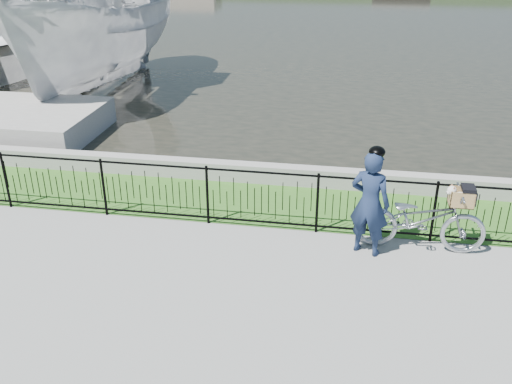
# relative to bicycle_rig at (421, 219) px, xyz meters

# --- Properties ---
(ground) EXTENTS (120.00, 120.00, 0.00)m
(ground) POSITION_rel_bicycle_rig_xyz_m (-2.75, -1.31, -0.58)
(ground) COLOR gray
(ground) RESTS_ON ground
(grass_strip) EXTENTS (60.00, 2.00, 0.01)m
(grass_strip) POSITION_rel_bicycle_rig_xyz_m (-2.75, 1.29, -0.57)
(grass_strip) COLOR #33621F
(grass_strip) RESTS_ON ground
(water) EXTENTS (120.00, 120.00, 0.00)m
(water) POSITION_rel_bicycle_rig_xyz_m (-2.75, 31.69, -0.58)
(water) COLOR black
(water) RESTS_ON ground
(quay_wall) EXTENTS (60.00, 0.30, 0.40)m
(quay_wall) POSITION_rel_bicycle_rig_xyz_m (-2.75, 2.29, -0.38)
(quay_wall) COLOR gray
(quay_wall) RESTS_ON ground
(fence) EXTENTS (14.00, 0.06, 1.15)m
(fence) POSITION_rel_bicycle_rig_xyz_m (-2.75, 0.29, -0.00)
(fence) COLOR black
(fence) RESTS_ON ground
(bicycle_rig) EXTENTS (2.17, 0.76, 1.24)m
(bicycle_rig) POSITION_rel_bicycle_rig_xyz_m (0.00, 0.00, 0.00)
(bicycle_rig) COLOR #A4A8B0
(bicycle_rig) RESTS_ON ground
(cyclist) EXTENTS (0.78, 0.64, 1.90)m
(cyclist) POSITION_rel_bicycle_rig_xyz_m (-0.87, -0.25, 0.36)
(cyclist) COLOR #16233E
(cyclist) RESTS_ON ground
(boat_near) EXTENTS (3.93, 9.60, 5.46)m
(boat_near) POSITION_rel_bicycle_rig_xyz_m (-9.29, 8.35, 1.37)
(boat_near) COLOR silver
(boat_near) RESTS_ON water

